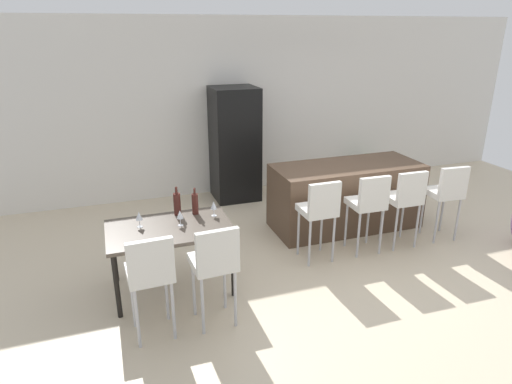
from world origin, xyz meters
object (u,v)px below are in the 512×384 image
Objects in this scene: wine_bottle_right at (195,204)px; potted_plant at (366,166)px; refrigerator at (235,144)px; bar_chair_left at (320,208)px; wine_glass_far at (214,205)px; dining_chair_far at (215,260)px; bar_chair_far at (447,191)px; dining_table at (170,233)px; dining_chair_near at (150,271)px; wine_glass_near at (180,215)px; kitchen_island at (346,196)px; bar_chair_middle at (369,201)px; bar_chair_right at (405,196)px; wine_glass_middle at (139,216)px; wine_bottle_left at (177,204)px.

wine_bottle_right is 0.57× the size of potted_plant.
potted_plant is (2.53, -0.01, -0.62)m from refrigerator.
bar_chair_left is 6.03× the size of wine_glass_far.
dining_chair_far is at bearing -103.52° from wine_glass_far.
bar_chair_far is 3.64m from dining_table.
dining_chair_near is 3.70m from refrigerator.
potted_plant is at bearing 34.01° from wine_glass_far.
wine_bottle_right is at bearing 50.51° from wine_glass_near.
dining_table is (-2.61, -0.86, 0.21)m from kitchen_island.
bar_chair_middle is 1.18m from bar_chair_far.
bar_chair_middle is 1.00× the size of dining_chair_far.
kitchen_island is 1.14× the size of refrigerator.
dining_table is (-2.99, -0.05, -0.03)m from bar_chair_right.
refrigerator is (0.93, 2.34, 0.06)m from wine_glass_far.
wine_bottle_right is 0.65m from wine_glass_middle.
bar_chair_middle is at bearing 16.76° from dining_chair_near.
wine_bottle_right is (-2.28, -0.59, 0.40)m from kitchen_island.
wine_bottle_right is 0.22m from wine_glass_far.
bar_chair_far reaches higher than wine_glass_middle.
dining_chair_far is at bearing 0.00° from dining_chair_near.
wine_bottle_left reaches higher than bar_chair_far.
wine_bottle_left is at bearing 65.61° from dining_table.
bar_chair_right is (0.38, -0.81, 0.24)m from kitchen_island.
dining_chair_far is 0.57× the size of refrigerator.
dining_chair_far is (-2.69, -0.83, 0.00)m from bar_chair_right.
wine_bottle_right is 0.94× the size of wine_bottle_left.
kitchen_island reaches higher than potted_plant.
wine_glass_far is at bearing 19.01° from wine_glass_near.
bar_chair_middle is 0.81× the size of dining_table.
kitchen_island is at bearing 78.81° from bar_chair_middle.
wine_glass_far is (0.22, 0.92, 0.17)m from dining_chair_far.
refrigerator is (1.45, 2.49, 0.25)m from dining_table.
bar_chair_far is at bearing -98.01° from potted_plant.
kitchen_island is 1.33m from bar_chair_far.
bar_chair_far is 0.81× the size of dining_table.
wine_bottle_right is at bearing 145.96° from wine_glass_far.
dining_table is 0.83m from dining_chair_near.
bar_chair_right is 3.20× the size of wine_bottle_left.
bar_chair_right reaches higher than wine_glass_middle.
wine_glass_near is at bearing -129.49° from wine_bottle_right.
bar_chair_far reaches higher than wine_bottle_right.
bar_chair_right is 2.82m from dining_chair_far.
bar_chair_middle reaches higher than wine_bottle_right.
wine_bottle_left reaches higher than dining_chair_near.
bar_chair_far is 1.96× the size of potted_plant.
bar_chair_middle is 6.03× the size of wine_glass_far.
dining_chair_near is at bearing -120.89° from wine_bottle_right.
kitchen_island is 12.01× the size of wine_glass_middle.
potted_plant is at bearing -0.23° from refrigerator.
refrigerator is (-1.54, 2.44, 0.22)m from bar_chair_right.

